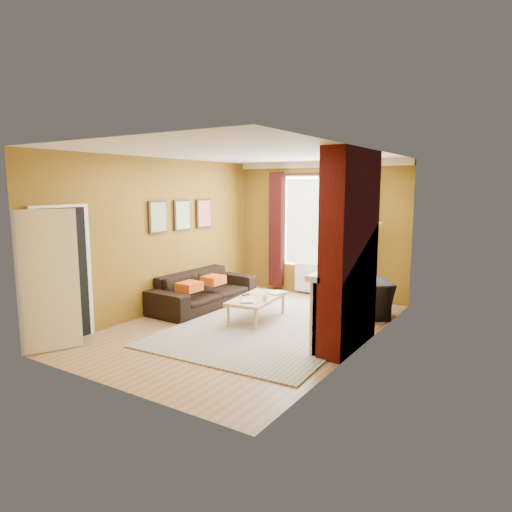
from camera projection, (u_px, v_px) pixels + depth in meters
name	position (u px, v px, depth m)	size (l,w,h in m)	color
ground	(248.00, 327.00, 7.51)	(5.50, 5.50, 0.00)	olive
room_walls	(291.00, 244.00, 7.19)	(3.82, 5.54, 2.83)	brown
striped_rug	(269.00, 326.00, 7.50)	(2.91, 3.91, 0.02)	teal
sofa	(204.00, 289.00, 8.74)	(2.31, 0.90, 0.68)	black
armchair	(359.00, 299.00, 8.03)	(1.02, 0.90, 0.67)	black
coffee_table	(257.00, 300.00, 7.81)	(0.77, 1.32, 0.42)	tan
wicker_stool	(321.00, 289.00, 9.37)	(0.34, 0.34, 0.42)	#A07845
floor_lamp	(375.00, 241.00, 8.53)	(0.27, 0.27, 1.63)	black
book_a	(241.00, 301.00, 7.50)	(0.22, 0.29, 0.03)	#999999
book_b	(272.00, 292.00, 8.14)	(0.22, 0.31, 0.02)	#999999
mug	(265.00, 298.00, 7.53)	(0.09, 0.09, 0.09)	#999999
tv_remote	(246.00, 295.00, 7.92)	(0.08, 0.16, 0.02)	black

